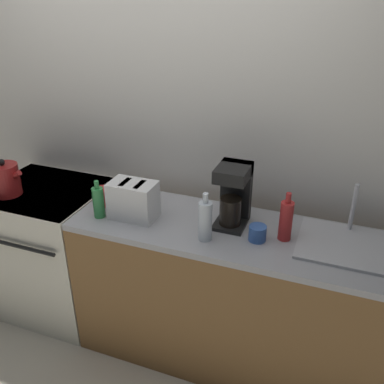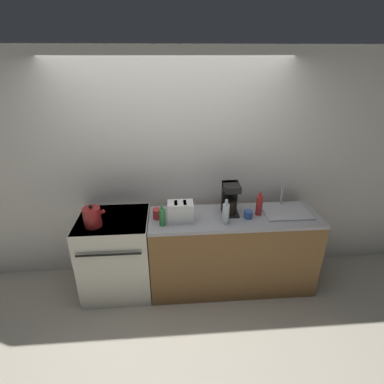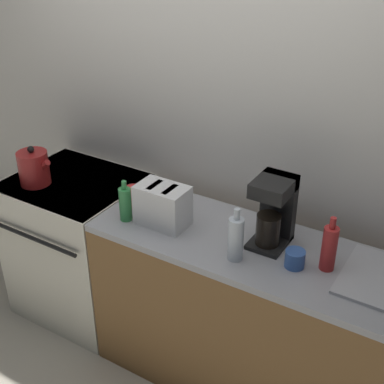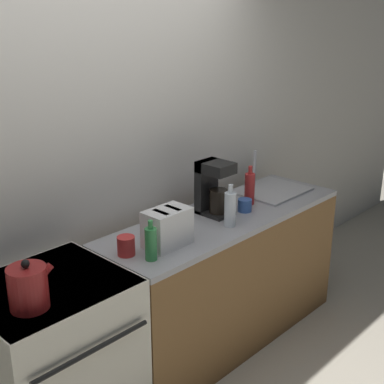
{
  "view_description": "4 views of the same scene",
  "coord_description": "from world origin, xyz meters",
  "px_view_note": "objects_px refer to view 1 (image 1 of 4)",
  "views": [
    {
      "loc": [
        1.14,
        -1.65,
        2.16
      ],
      "look_at": [
        0.37,
        0.36,
        1.08
      ],
      "focal_mm": 40.0,
      "sensor_mm": 36.0,
      "label": 1
    },
    {
      "loc": [
        -0.02,
        -2.48,
        2.51
      ],
      "look_at": [
        0.2,
        0.39,
        1.18
      ],
      "focal_mm": 28.0,
      "sensor_mm": 36.0,
      "label": 2
    },
    {
      "loc": [
        1.42,
        -1.68,
        2.41
      ],
      "look_at": [
        0.16,
        0.36,
        1.08
      ],
      "focal_mm": 50.0,
      "sensor_mm": 36.0,
      "label": 3
    },
    {
      "loc": [
        -1.83,
        -1.77,
        2.21
      ],
      "look_at": [
        0.39,
        0.34,
        1.14
      ],
      "focal_mm": 50.0,
      "sensor_mm": 36.0,
      "label": 4
    }
  ],
  "objects_px": {
    "bottle_green": "(98,202)",
    "bottle_red": "(286,220)",
    "bottle_clear": "(205,220)",
    "cup_red": "(104,196)",
    "toaster": "(133,200)",
    "kettle": "(5,179)",
    "cup_blue": "(257,233)",
    "coffee_maker": "(234,193)",
    "stove": "(53,248)"
  },
  "relations": [
    {
      "from": "cup_red",
      "to": "coffee_maker",
      "type": "bearing_deg",
      "value": 5.0
    },
    {
      "from": "kettle",
      "to": "bottle_green",
      "type": "height_order",
      "value": "kettle"
    },
    {
      "from": "stove",
      "to": "toaster",
      "type": "distance_m",
      "value": 0.92
    },
    {
      "from": "kettle",
      "to": "toaster",
      "type": "xyz_separation_m",
      "value": [
        0.88,
        0.03,
        0.01
      ]
    },
    {
      "from": "kettle",
      "to": "coffee_maker",
      "type": "bearing_deg",
      "value": 6.79
    },
    {
      "from": "stove",
      "to": "bottle_green",
      "type": "xyz_separation_m",
      "value": [
        0.53,
        -0.17,
        0.55
      ]
    },
    {
      "from": "toaster",
      "to": "bottle_red",
      "type": "relative_size",
      "value": 0.97
    },
    {
      "from": "stove",
      "to": "toaster",
      "type": "relative_size",
      "value": 3.55
    },
    {
      "from": "toaster",
      "to": "cup_red",
      "type": "relative_size",
      "value": 2.46
    },
    {
      "from": "cup_blue",
      "to": "stove",
      "type": "bearing_deg",
      "value": 176.23
    },
    {
      "from": "bottle_clear",
      "to": "cup_red",
      "type": "xyz_separation_m",
      "value": [
        -0.7,
        0.15,
        -0.06
      ]
    },
    {
      "from": "cup_red",
      "to": "cup_blue",
      "type": "bearing_deg",
      "value": -3.8
    },
    {
      "from": "bottle_clear",
      "to": "cup_red",
      "type": "height_order",
      "value": "bottle_clear"
    },
    {
      "from": "cup_blue",
      "to": "cup_red",
      "type": "height_order",
      "value": "cup_red"
    },
    {
      "from": "bottle_green",
      "to": "bottle_red",
      "type": "xyz_separation_m",
      "value": [
        1.03,
        0.14,
        0.02
      ]
    },
    {
      "from": "cup_red",
      "to": "bottle_red",
      "type": "bearing_deg",
      "value": -0.04
    },
    {
      "from": "coffee_maker",
      "to": "stove",
      "type": "bearing_deg",
      "value": -178.3
    },
    {
      "from": "bottle_green",
      "to": "bottle_red",
      "type": "height_order",
      "value": "bottle_red"
    },
    {
      "from": "bottle_green",
      "to": "cup_blue",
      "type": "relative_size",
      "value": 2.44
    },
    {
      "from": "stove",
      "to": "bottle_red",
      "type": "relative_size",
      "value": 3.46
    },
    {
      "from": "bottle_green",
      "to": "coffee_maker",
      "type": "bearing_deg",
      "value": 16.06
    },
    {
      "from": "bottle_green",
      "to": "cup_red",
      "type": "bearing_deg",
      "value": 110.89
    },
    {
      "from": "stove",
      "to": "kettle",
      "type": "distance_m",
      "value": 0.59
    },
    {
      "from": "kettle",
      "to": "bottle_clear",
      "type": "relative_size",
      "value": 0.89
    },
    {
      "from": "toaster",
      "to": "bottle_clear",
      "type": "height_order",
      "value": "bottle_clear"
    },
    {
      "from": "kettle",
      "to": "cup_blue",
      "type": "xyz_separation_m",
      "value": [
        1.6,
        0.04,
        -0.06
      ]
    },
    {
      "from": "bottle_green",
      "to": "toaster",
      "type": "bearing_deg",
      "value": 20.13
    },
    {
      "from": "bottle_clear",
      "to": "cup_blue",
      "type": "xyz_separation_m",
      "value": [
        0.26,
        0.09,
        -0.07
      ]
    },
    {
      "from": "kettle",
      "to": "cup_blue",
      "type": "bearing_deg",
      "value": 1.36
    },
    {
      "from": "stove",
      "to": "toaster",
      "type": "xyz_separation_m",
      "value": [
        0.72,
        -0.1,
        0.56
      ]
    },
    {
      "from": "stove",
      "to": "bottle_green",
      "type": "relative_size",
      "value": 4.13
    },
    {
      "from": "stove",
      "to": "cup_blue",
      "type": "distance_m",
      "value": 1.52
    },
    {
      "from": "bottle_clear",
      "to": "kettle",
      "type": "bearing_deg",
      "value": 177.88
    },
    {
      "from": "kettle",
      "to": "cup_red",
      "type": "distance_m",
      "value": 0.65
    },
    {
      "from": "bottle_red",
      "to": "cup_red",
      "type": "xyz_separation_m",
      "value": [
        -1.09,
        0.0,
        -0.06
      ]
    },
    {
      "from": "bottle_red",
      "to": "cup_blue",
      "type": "distance_m",
      "value": 0.16
    },
    {
      "from": "coffee_maker",
      "to": "bottle_clear",
      "type": "bearing_deg",
      "value": -111.39
    },
    {
      "from": "toaster",
      "to": "bottle_green",
      "type": "bearing_deg",
      "value": -159.87
    },
    {
      "from": "cup_blue",
      "to": "bottle_red",
      "type": "bearing_deg",
      "value": 25.79
    },
    {
      "from": "toaster",
      "to": "bottle_clear",
      "type": "distance_m",
      "value": 0.46
    },
    {
      "from": "stove",
      "to": "bottle_clear",
      "type": "xyz_separation_m",
      "value": [
        1.18,
        -0.18,
        0.56
      ]
    },
    {
      "from": "toaster",
      "to": "bottle_green",
      "type": "relative_size",
      "value": 1.16
    },
    {
      "from": "coffee_maker",
      "to": "cup_blue",
      "type": "bearing_deg",
      "value": -37.37
    },
    {
      "from": "bottle_clear",
      "to": "cup_red",
      "type": "relative_size",
      "value": 2.52
    },
    {
      "from": "toaster",
      "to": "coffee_maker",
      "type": "height_order",
      "value": "coffee_maker"
    },
    {
      "from": "stove",
      "to": "bottle_clear",
      "type": "relative_size",
      "value": 3.47
    },
    {
      "from": "bottle_clear",
      "to": "cup_blue",
      "type": "relative_size",
      "value": 2.91
    },
    {
      "from": "toaster",
      "to": "bottle_green",
      "type": "height_order",
      "value": "bottle_green"
    },
    {
      "from": "toaster",
      "to": "bottle_clear",
      "type": "bearing_deg",
      "value": -9.64
    },
    {
      "from": "kettle",
      "to": "bottle_red",
      "type": "xyz_separation_m",
      "value": [
        1.73,
        0.1,
        0.01
      ]
    }
  ]
}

